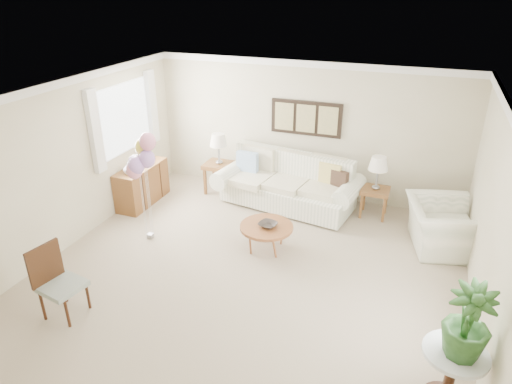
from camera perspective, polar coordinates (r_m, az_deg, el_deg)
ground_plane at (r=6.77m, az=-0.92°, el=-10.27°), size 6.00×6.00×0.00m
room_shell at (r=6.09m, az=-1.67°, el=3.01°), size 6.04×6.04×2.60m
wall_art_triptych at (r=8.67m, az=6.27°, el=9.15°), size 1.35×0.06×0.65m
sofa at (r=8.57m, az=4.10°, el=0.74°), size 2.79×1.35×0.98m
end_table_left at (r=9.05m, az=-4.59°, el=3.01°), size 0.57×0.51×0.62m
end_table_right at (r=8.39m, az=14.66°, el=-0.14°), size 0.49×0.45×0.54m
lamp_left at (r=8.86m, az=-4.72°, el=6.38°), size 0.34×0.34×0.61m
lamp_right at (r=8.18m, az=15.07°, el=3.34°), size 0.34×0.34×0.61m
coffee_table at (r=7.14m, az=1.31°, el=-4.46°), size 0.84×0.84×0.42m
decor_bowl at (r=7.08m, az=1.50°, el=-4.12°), size 0.34×0.34×0.07m
armchair at (r=7.78m, az=22.12°, el=-3.96°), size 1.25×1.36×0.75m
side_table at (r=5.12m, az=23.39°, el=-19.19°), size 0.63×0.63×0.68m
potted_plant at (r=4.76m, az=24.97°, el=-14.50°), size 0.44×0.44×0.78m
accent_chair at (r=6.31m, az=-23.64°, el=-10.03°), size 0.55×0.55×0.97m
credenza at (r=8.91m, az=-14.05°, el=0.90°), size 0.46×1.20×0.74m
vase_white at (r=8.45m, az=-15.62°, el=2.87°), size 0.27×0.27×0.21m
vase_sage at (r=8.88m, az=-13.54°, el=4.16°), size 0.25×0.25×0.21m
balloon_cluster at (r=7.23m, az=-14.20°, el=4.09°), size 0.47×0.45×1.83m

